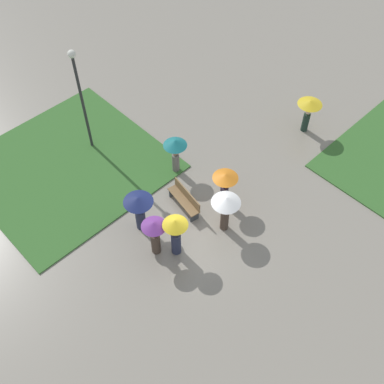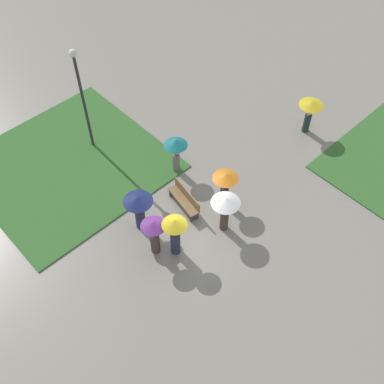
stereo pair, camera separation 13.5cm
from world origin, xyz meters
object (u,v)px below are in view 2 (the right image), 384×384
Objects in this scene: crowd_person_yellow at (175,231)px; crowd_person_navy at (139,206)px; park_bench at (185,199)px; crowd_person_teal at (176,148)px; lone_walker_far_path at (310,109)px; lamp_post at (81,89)px; crowd_person_orange at (225,183)px; crowd_person_purple at (154,232)px; crowd_person_white at (225,205)px.

crowd_person_navy is at bearing -83.20° from crowd_person_yellow.
park_bench is 2.18m from crowd_person_teal.
crowd_person_navy is 1.05× the size of lone_walker_far_path.
lamp_post is at bearing -163.30° from park_bench.
lamp_post is 2.78× the size of crowd_person_teal.
crowd_person_orange is 3.50m from crowd_person_purple.
crowd_person_purple is (6.17, -1.58, -1.94)m from lamp_post.
lamp_post is at bearing 116.93° from crowd_person_navy.
crowd_person_white reaches higher than crowd_person_orange.
crowd_person_teal is at bearing 63.82° from crowd_person_navy.
crowd_person_teal is at bearing 24.81° from lamp_post.
crowd_person_teal is 6.40m from lone_walker_far_path.
crowd_person_teal is (-3.01, 2.77, 0.02)m from crowd_person_yellow.
park_bench is at bearing -142.00° from crowd_person_yellow.
crowd_person_yellow is (1.33, -1.70, 0.86)m from park_bench.
lone_walker_far_path is (5.96, 7.69, -1.87)m from lamp_post.
crowd_person_teal reaches higher than crowd_person_orange.
crowd_person_white is (0.49, 2.08, 0.09)m from crowd_person_yellow.
lone_walker_far_path reaches higher than park_bench.
lone_walker_far_path is at bearing 52.22° from lamp_post.
crowd_person_orange is at bearing -55.50° from crowd_person_white.
crowd_person_orange is at bearing 16.88° from lamp_post.
lamp_post is at bearing 64.67° from crowd_person_teal.
park_bench is at bearing 6.84° from lamp_post.
crowd_person_purple is 9.28m from lone_walker_far_path.
crowd_person_yellow is at bearing 106.38° from crowd_person_purple.
crowd_person_yellow reaches higher than crowd_person_purple.
crowd_person_navy is 9.02m from lone_walker_far_path.
lamp_post is 2.70× the size of crowd_person_white.
crowd_person_navy is at bearing -132.02° from crowd_person_purple.
crowd_person_white reaches higher than crowd_person_teal.
park_bench is 0.96× the size of crowd_person_white.
crowd_person_navy is 1.28m from crowd_person_purple.
lone_walker_far_path is at bearing -89.34° from crowd_person_white.
lone_walker_far_path is (2.26, 5.98, -0.06)m from crowd_person_teal.
crowd_person_teal is at bearing 7.54° from crowd_person_orange.
lone_walker_far_path is at bearing 153.64° from crowd_person_purple.
crowd_person_yellow is at bearing -42.02° from crowd_person_navy.
crowd_person_purple is at bearing 151.50° from lone_walker_far_path.
lamp_post reaches higher than crowd_person_orange.
crowd_person_orange is 0.86× the size of crowd_person_yellow.
crowd_person_yellow is at bearing 100.53° from crowd_person_orange.
crowd_person_orange is at bearing 63.61° from park_bench.
crowd_person_white is at bearing 130.74° from crowd_person_purple.
crowd_person_orange is 0.94× the size of crowd_person_purple.
lone_walker_far_path is at bearing -70.86° from crowd_person_teal.
lamp_post is 7.48m from crowd_person_white.
park_bench is at bearing -172.40° from crowd_person_teal.
lamp_post reaches higher than lone_walker_far_path.
crowd_person_white is at bearing 160.73° from lone_walker_far_path.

